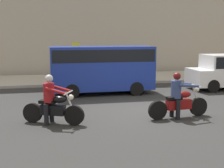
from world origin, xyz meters
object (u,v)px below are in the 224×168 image
Objects in this scene: parked_van_cobalt_blue at (102,66)px; street_sign_post at (76,57)px; motorcycle_with_rider_crimson at (52,104)px; motorcycle_with_rider_denim_blue at (179,99)px.

parked_van_cobalt_blue is 2.15× the size of street_sign_post.
motorcycle_with_rider_crimson is 5.30m from parked_van_cobalt_blue.
street_sign_post is (1.54, 8.56, 0.87)m from motorcycle_with_rider_crimson.
motorcycle_with_rider_denim_blue is 1.17× the size of motorcycle_with_rider_crimson.
parked_van_cobalt_blue is at bearing -77.41° from street_sign_post.
motorcycle_with_rider_denim_blue is at bearing -2.42° from motorcycle_with_rider_crimson.
motorcycle_with_rider_crimson is 8.74m from street_sign_post.
motorcycle_with_rider_denim_blue is 0.46× the size of parked_van_cobalt_blue.
street_sign_post reaches higher than parked_van_cobalt_blue.
motorcycle_with_rider_crimson is (-4.19, 0.18, 0.01)m from motorcycle_with_rider_denim_blue.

